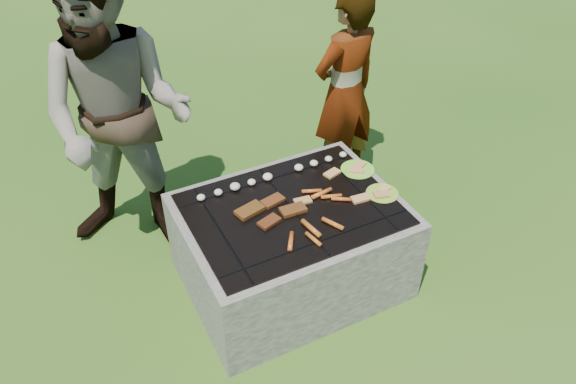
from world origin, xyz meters
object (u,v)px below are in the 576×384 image
object	(u,v)px
fire_pit	(292,248)
bystander	(119,119)
plate_far	(358,170)
cook	(345,92)
plate_near	(382,193)

from	to	relation	value
fire_pit	bystander	size ratio (longest dim) A/B	0.66
plate_far	cook	bearing A→B (deg)	65.59
fire_pit	plate_far	bearing A→B (deg)	15.45
bystander	cook	bearing A→B (deg)	31.21
cook	bystander	world-z (taller)	bystander
plate_near	bystander	bearing A→B (deg)	143.46
bystander	fire_pit	bearing A→B (deg)	-16.22
plate_far	fire_pit	bearing A→B (deg)	-164.55
fire_pit	plate_far	size ratio (longest dim) A/B	5.24
fire_pit	bystander	world-z (taller)	bystander
cook	bystander	xyz separation A→B (m)	(-1.61, 0.03, 0.20)
plate_near	cook	distance (m)	1.00
fire_pit	cook	size ratio (longest dim) A/B	0.84
fire_pit	plate_far	distance (m)	0.67
plate_far	plate_near	bearing A→B (deg)	-90.11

